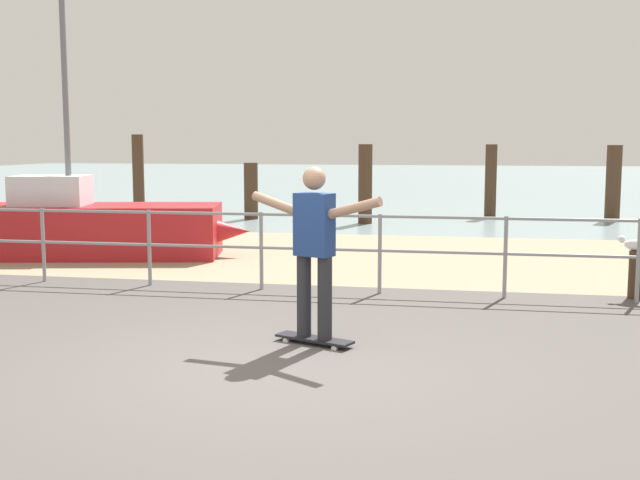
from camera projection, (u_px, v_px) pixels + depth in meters
name	position (u px, v px, depth m)	size (l,w,h in m)	color
ground_plane	(224.00, 409.00, 5.86)	(24.00, 10.00, 0.04)	#514C49
beach_strip	(366.00, 256.00, 13.66)	(24.00, 6.00, 0.04)	tan
sea_surface	(436.00, 180.00, 40.95)	(72.00, 50.00, 0.04)	#849EA3
railing_fence	(261.00, 239.00, 10.44)	(12.63, 0.05, 1.05)	gray
sailboat	(98.00, 227.00, 13.45)	(5.07, 2.26, 5.85)	#B21E23
skateboard	(314.00, 339.00, 7.66)	(0.82, 0.49, 0.08)	black
skateboarder	(314.00, 242.00, 7.55)	(1.37, 0.63, 1.65)	#26262B
bollard_short	(636.00, 275.00, 9.87)	(0.18, 0.18, 0.62)	#422D1E
seagull	(636.00, 245.00, 9.83)	(0.45, 0.28, 0.18)	white
groyne_post_0	(138.00, 176.00, 20.39)	(0.29, 0.29, 2.15)	#422D1E
groyne_post_1	(251.00, 191.00, 19.97)	(0.35, 0.35, 1.44)	#422D1E
groyne_post_2	(365.00, 184.00, 18.86)	(0.33, 0.33, 1.91)	#422D1E
groyne_post_3	(491.00, 181.00, 20.45)	(0.30, 0.30, 1.90)	#422D1E
groyne_post_4	(613.00, 183.00, 19.65)	(0.37, 0.37, 1.88)	#422D1E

